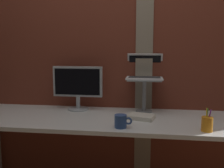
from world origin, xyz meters
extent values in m
cube|color=brown|center=(0.00, 0.39, 1.20)|extent=(3.27, 0.12, 2.39)
cube|color=gray|center=(0.18, 0.32, 1.20)|extent=(0.15, 0.01, 2.39)
cube|color=white|center=(-0.07, -0.01, 0.72)|extent=(2.40, 0.67, 0.03)
cylinder|color=#ADB2B7|center=(-0.39, 0.21, 0.74)|extent=(0.18, 0.18, 0.01)
cylinder|color=#ADB2B7|center=(-0.39, 0.21, 0.80)|extent=(0.04, 0.04, 0.11)
cube|color=#ADB2B7|center=(-0.39, 0.21, 0.98)|extent=(0.43, 0.04, 0.26)
cube|color=black|center=(-0.39, 0.19, 0.98)|extent=(0.39, 0.00, 0.23)
cylinder|color=gray|center=(0.19, 0.21, 0.74)|extent=(0.14, 0.14, 0.01)
cylinder|color=gray|center=(0.19, 0.21, 0.87)|extent=(0.03, 0.03, 0.26)
cube|color=gray|center=(0.19, 0.21, 1.01)|extent=(0.28, 0.22, 0.01)
cube|color=white|center=(0.19, 0.21, 1.02)|extent=(0.30, 0.20, 0.01)
cube|color=#2D2D30|center=(0.19, 0.22, 1.03)|extent=(0.26, 0.11, 0.00)
cube|color=white|center=(0.19, 0.34, 1.12)|extent=(0.30, 0.07, 0.20)
cube|color=black|center=(0.19, 0.34, 1.12)|extent=(0.27, 0.05, 0.17)
cylinder|color=orange|center=(0.60, -0.25, 0.78)|extent=(0.07, 0.07, 0.10)
cylinder|color=purple|center=(0.61, -0.24, 0.81)|extent=(0.03, 0.03, 0.14)
cylinder|color=green|center=(0.60, -0.23, 0.81)|extent=(0.01, 0.01, 0.14)
cylinder|color=yellow|center=(0.60, -0.25, 0.81)|extent=(0.02, 0.02, 0.15)
cylinder|color=#2D4C8C|center=(0.03, -0.25, 0.78)|extent=(0.08, 0.08, 0.09)
torus|color=#2D4C8C|center=(0.09, -0.25, 0.78)|extent=(0.05, 0.01, 0.05)
cube|color=silver|center=(0.16, -0.01, 0.75)|extent=(0.23, 0.19, 0.03)
camera|label=1|loc=(0.21, -1.94, 1.28)|focal=41.33mm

